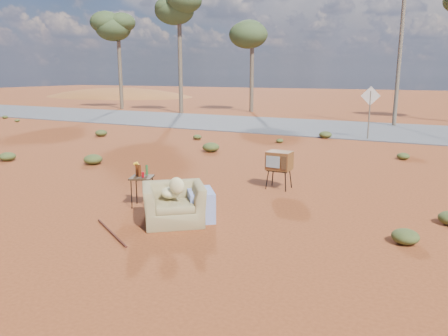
% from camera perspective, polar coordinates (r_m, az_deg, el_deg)
% --- Properties ---
extents(ground, '(140.00, 140.00, 0.00)m').
position_cam_1_polar(ground, '(8.49, -4.52, -6.46)').
color(ground, brown).
rests_on(ground, ground).
extents(highway, '(140.00, 7.00, 0.04)m').
position_cam_1_polar(highway, '(22.44, 15.58, 4.95)').
color(highway, '#565659').
rests_on(highway, ground).
extents(dirt_mound, '(26.00, 18.00, 2.00)m').
position_cam_1_polar(dirt_mound, '(53.34, -13.64, 9.06)').
color(dirt_mound, '#9C5625').
rests_on(dirt_mound, ground).
extents(armchair, '(1.41, 1.45, 0.97)m').
position_cam_1_polar(armchair, '(8.13, -5.94, -3.98)').
color(armchair, olive).
rests_on(armchair, ground).
extents(tv_unit, '(0.58, 0.47, 0.91)m').
position_cam_1_polar(tv_unit, '(10.45, 7.24, 0.89)').
color(tv_unit, black).
rests_on(tv_unit, ground).
extents(side_table, '(0.57, 0.57, 0.90)m').
position_cam_1_polar(side_table, '(9.17, -10.84, -0.94)').
color(side_table, '#352213').
rests_on(side_table, ground).
extents(rusty_bar, '(1.31, 0.84, 0.04)m').
position_cam_1_polar(rusty_bar, '(7.90, -14.49, -8.14)').
color(rusty_bar, '#522016').
rests_on(rusty_bar, ground).
extents(road_sign, '(0.78, 0.06, 2.19)m').
position_cam_1_polar(road_sign, '(19.11, 18.53, 8.02)').
color(road_sign, brown).
rests_on(road_sign, ground).
extents(eucalyptus_far_left, '(3.20, 3.20, 7.10)m').
position_cam_1_polar(eucalyptus_far_left, '(34.98, -13.67, 17.27)').
color(eucalyptus_far_left, brown).
rests_on(eucalyptus_far_left, ground).
extents(eucalyptus_left, '(3.20, 3.20, 8.10)m').
position_cam_1_polar(eucalyptus_left, '(30.80, -5.89, 20.09)').
color(eucalyptus_left, brown).
rests_on(eucalyptus_left, ground).
extents(eucalyptus_near_left, '(3.20, 3.20, 6.60)m').
position_cam_1_polar(eucalyptus_near_left, '(31.45, 3.72, 17.27)').
color(eucalyptus_near_left, brown).
rests_on(eucalyptus_near_left, ground).
extents(utility_pole_center, '(1.40, 0.20, 8.00)m').
position_cam_1_polar(utility_pole_center, '(24.52, 22.07, 14.78)').
color(utility_pole_center, brown).
rests_on(utility_pole_center, ground).
extents(scrub_patch, '(17.49, 8.07, 0.33)m').
position_cam_1_polar(scrub_patch, '(12.61, 2.53, 0.47)').
color(scrub_patch, '#435023').
rests_on(scrub_patch, ground).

